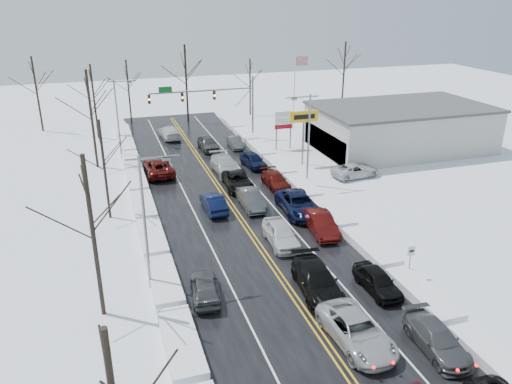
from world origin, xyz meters
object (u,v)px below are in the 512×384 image
object	(u,v)px
oncoming_car_0	(214,211)
tires_plus_sign	(304,120)
traffic_signal_mast	(214,98)
dealership_building	(400,127)
flagpole	(296,87)

from	to	relation	value
oncoming_car_0	tires_plus_sign	bearing A→B (deg)	-143.65
traffic_signal_mast	tires_plus_sign	xyz separation A→B (m)	(7.05, -12.00, -0.49)
traffic_signal_mast	dealership_building	xyz separation A→B (m)	(20.53, -9.99, -2.82)
tires_plus_sign	oncoming_car_0	world-z (taller)	tires_plus_sign
tires_plus_sign	dealership_building	size ratio (longest dim) A/B	0.29
flagpole	oncoming_car_0	bearing A→B (deg)	-125.98
traffic_signal_mast	tires_plus_sign	distance (m)	13.92
flagpole	oncoming_car_0	size ratio (longest dim) A/B	2.17
traffic_signal_mast	flagpole	xyz separation A→B (m)	(11.72, 2.01, 0.45)
flagpole	dealership_building	distance (m)	15.24
tires_plus_sign	oncoming_car_0	bearing A→B (deg)	-142.78
traffic_signal_mast	oncoming_car_0	size ratio (longest dim) A/B	2.89
oncoming_car_0	flagpole	bearing A→B (deg)	-126.86
traffic_signal_mast	tires_plus_sign	size ratio (longest dim) A/B	2.21
dealership_building	oncoming_car_0	distance (m)	28.24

